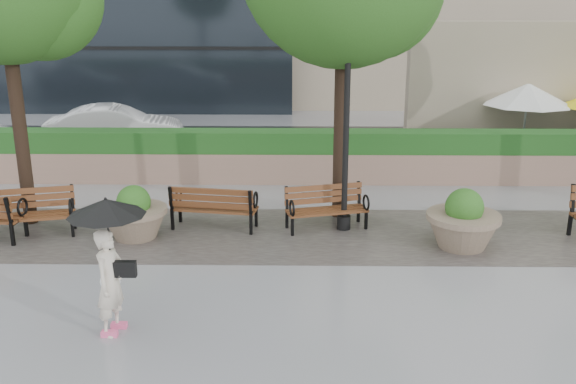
{
  "coord_description": "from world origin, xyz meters",
  "views": [
    {
      "loc": [
        1.2,
        -9.32,
        4.66
      ],
      "look_at": [
        1.03,
        2.38,
        1.1
      ],
      "focal_mm": 40.0,
      "sensor_mm": 36.0,
      "label": 1
    }
  ],
  "objects_px": {
    "bench_1": "(30,223)",
    "car_right": "(116,128)",
    "pedestrian": "(109,253)",
    "bench_2": "(214,216)",
    "planter_right": "(463,225)",
    "bench_3": "(326,217)",
    "planter_left": "(135,218)",
    "lamppost": "(346,147)"
  },
  "relations": [
    {
      "from": "planter_right",
      "to": "lamppost",
      "type": "relative_size",
      "value": 0.35
    },
    {
      "from": "bench_3",
      "to": "planter_left",
      "type": "relative_size",
      "value": 1.36
    },
    {
      "from": "bench_3",
      "to": "car_right",
      "type": "relative_size",
      "value": 0.42
    },
    {
      "from": "car_right",
      "to": "pedestrian",
      "type": "height_order",
      "value": "pedestrian"
    },
    {
      "from": "planter_left",
      "to": "lamppost",
      "type": "relative_size",
      "value": 0.33
    },
    {
      "from": "pedestrian",
      "to": "planter_left",
      "type": "bearing_deg",
      "value": 25.0
    },
    {
      "from": "planter_right",
      "to": "lamppost",
      "type": "height_order",
      "value": "lamppost"
    },
    {
      "from": "bench_2",
      "to": "bench_3",
      "type": "height_order",
      "value": "bench_2"
    },
    {
      "from": "bench_1",
      "to": "car_right",
      "type": "height_order",
      "value": "car_right"
    },
    {
      "from": "pedestrian",
      "to": "bench_1",
      "type": "bearing_deg",
      "value": 51.69
    },
    {
      "from": "lamppost",
      "to": "car_right",
      "type": "distance_m",
      "value": 9.99
    },
    {
      "from": "planter_left",
      "to": "car_right",
      "type": "height_order",
      "value": "car_right"
    },
    {
      "from": "bench_1",
      "to": "bench_3",
      "type": "height_order",
      "value": "bench_1"
    },
    {
      "from": "planter_left",
      "to": "lamppost",
      "type": "distance_m",
      "value": 4.48
    },
    {
      "from": "bench_1",
      "to": "bench_2",
      "type": "relative_size",
      "value": 1.02
    },
    {
      "from": "bench_1",
      "to": "bench_2",
      "type": "height_order",
      "value": "bench_1"
    },
    {
      "from": "planter_right",
      "to": "pedestrian",
      "type": "height_order",
      "value": "pedestrian"
    },
    {
      "from": "bench_1",
      "to": "bench_3",
      "type": "bearing_deg",
      "value": -9.05
    },
    {
      "from": "bench_2",
      "to": "pedestrian",
      "type": "xyz_separation_m",
      "value": [
        -0.91,
        -4.33,
        0.94
      ]
    },
    {
      "from": "bench_2",
      "to": "lamppost",
      "type": "relative_size",
      "value": 0.46
    },
    {
      "from": "planter_left",
      "to": "bench_3",
      "type": "bearing_deg",
      "value": 8.48
    },
    {
      "from": "planter_right",
      "to": "bench_3",
      "type": "bearing_deg",
      "value": 158.8
    },
    {
      "from": "planter_right",
      "to": "car_right",
      "type": "height_order",
      "value": "car_right"
    },
    {
      "from": "car_right",
      "to": "pedestrian",
      "type": "xyz_separation_m",
      "value": [
        3.11,
        -11.65,
        0.52
      ]
    },
    {
      "from": "bench_3",
      "to": "car_right",
      "type": "distance_m",
      "value": 9.69
    },
    {
      "from": "lamppost",
      "to": "car_right",
      "type": "relative_size",
      "value": 0.95
    },
    {
      "from": "bench_3",
      "to": "planter_right",
      "type": "bearing_deg",
      "value": -35.9
    },
    {
      "from": "pedestrian",
      "to": "bench_2",
      "type": "bearing_deg",
      "value": 3.87
    },
    {
      "from": "planter_right",
      "to": "bench_1",
      "type": "bearing_deg",
      "value": 176.78
    },
    {
      "from": "bench_3",
      "to": "lamppost",
      "type": "bearing_deg",
      "value": -17.55
    },
    {
      "from": "planter_left",
      "to": "planter_right",
      "type": "distance_m",
      "value": 6.47
    },
    {
      "from": "planter_left",
      "to": "lamppost",
      "type": "height_order",
      "value": "lamppost"
    },
    {
      "from": "bench_3",
      "to": "pedestrian",
      "type": "bearing_deg",
      "value": -141.5
    },
    {
      "from": "bench_3",
      "to": "planter_left",
      "type": "xyz_separation_m",
      "value": [
        -3.87,
        -0.58,
        0.16
      ]
    },
    {
      "from": "bench_2",
      "to": "bench_3",
      "type": "bearing_deg",
      "value": -170.62
    },
    {
      "from": "planter_left",
      "to": "planter_right",
      "type": "height_order",
      "value": "planter_right"
    },
    {
      "from": "bench_2",
      "to": "lamppost",
      "type": "bearing_deg",
      "value": -171.07
    },
    {
      "from": "planter_left",
      "to": "pedestrian",
      "type": "distance_m",
      "value": 3.91
    },
    {
      "from": "lamppost",
      "to": "bench_3",
      "type": "bearing_deg",
      "value": 177.14
    },
    {
      "from": "bench_3",
      "to": "planter_left",
      "type": "bearing_deg",
      "value": 173.79
    },
    {
      "from": "planter_left",
      "to": "bench_1",
      "type": "bearing_deg",
      "value": 178.46
    },
    {
      "from": "bench_2",
      "to": "pedestrian",
      "type": "relative_size",
      "value": 0.92
    }
  ]
}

